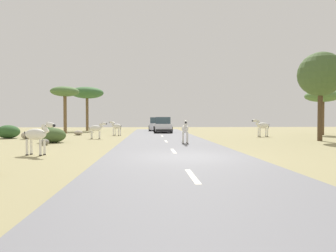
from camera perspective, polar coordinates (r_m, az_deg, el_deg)
ground_plane at (r=11.69m, az=3.64°, el=-6.25°), size 90.00×90.00×0.00m
road at (r=11.65m, az=1.89°, el=-6.15°), size 6.00×64.00×0.05m
lane_markings at (r=10.66m, az=2.41°, el=-6.70°), size 0.16×56.00×0.01m
zebra_0 at (r=17.94m, az=3.40°, el=-0.57°), size 0.50×1.60×1.50m
zebra_1 at (r=27.05m, az=18.00°, el=0.05°), size 1.71×0.61×1.62m
zebra_2 at (r=23.64m, az=-13.88°, el=-0.47°), size 1.45×0.40×1.36m
zebra_3 at (r=27.95m, az=-10.17°, el=-0.09°), size 1.35×1.05×1.44m
zebra_4 at (r=13.60m, az=-24.33°, el=-1.58°), size 1.51×0.73×1.47m
car_0 at (r=38.33m, az=-2.21°, el=0.30°), size 2.18×4.42×1.74m
car_1 at (r=32.73m, az=-1.06°, el=0.12°), size 2.03×4.35×1.74m
tree_0 at (r=32.25m, az=28.15°, el=5.12°), size 3.31×3.31×4.40m
tree_1 at (r=40.19m, az=-15.64°, el=6.24°), size 4.31×4.31×5.82m
tree_2 at (r=23.47m, az=27.83°, el=8.92°), size 3.11×3.11×6.30m
tree_5 at (r=33.48m, az=-19.62°, el=6.21°), size 3.03×3.03×5.08m
bush_0 at (r=36.84m, az=-22.22°, el=-0.64°), size 1.12×1.01×0.67m
bush_1 at (r=20.52m, az=-21.65°, el=-1.71°), size 1.61×1.45×0.97m
bush_2 at (r=26.65m, az=-28.93°, el=-1.00°), size 1.78×1.60×1.07m
rock_1 at (r=29.34m, az=-17.22°, el=-1.28°), size 0.81×0.82×0.47m
rock_2 at (r=18.61m, az=-23.08°, el=-2.94°), size 0.49×0.53×0.38m
rock_3 at (r=25.04m, az=-26.09°, el=-1.67°), size 0.75×0.76×0.58m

